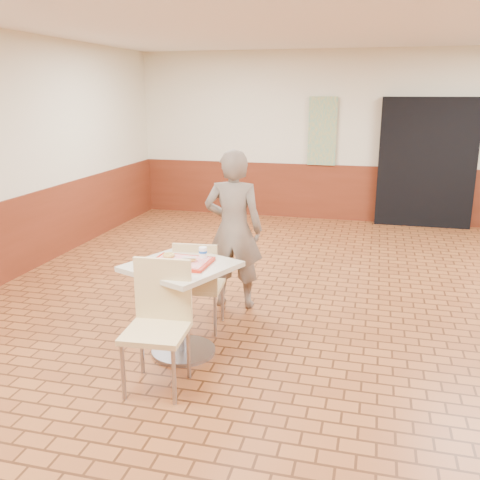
% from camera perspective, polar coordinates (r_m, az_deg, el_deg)
% --- Properties ---
extents(room_shell, '(8.01, 10.01, 3.01)m').
position_cam_1_polar(room_shell, '(4.87, 9.78, 6.11)').
color(room_shell, brown).
rests_on(room_shell, ground).
extents(wainscot_band, '(8.00, 10.00, 1.00)m').
position_cam_1_polar(wainscot_band, '(5.12, 9.27, -4.99)').
color(wainscot_band, '#5D2311').
rests_on(wainscot_band, ground).
extents(corridor_doorway, '(1.60, 0.22, 2.20)m').
position_cam_1_polar(corridor_doorway, '(9.78, 19.26, 7.75)').
color(corridor_doorway, black).
rests_on(corridor_doorway, ground).
extents(promo_poster, '(0.50, 0.03, 1.20)m').
position_cam_1_polar(promo_poster, '(9.80, 8.77, 11.39)').
color(promo_poster, gray).
rests_on(promo_poster, wainscot_band).
extents(main_table, '(0.80, 0.80, 0.84)m').
position_cam_1_polar(main_table, '(4.74, -6.22, -5.72)').
color(main_table, beige).
rests_on(main_table, ground).
extents(chair_main_front, '(0.50, 0.50, 1.02)m').
position_cam_1_polar(chair_main_front, '(4.29, -8.65, -8.19)').
color(chair_main_front, '#DEC285').
rests_on(chair_main_front, ground).
extents(chair_main_back, '(0.46, 0.46, 0.92)m').
position_cam_1_polar(chair_main_back, '(5.18, -4.45, -4.42)').
color(chair_main_back, tan).
rests_on(chair_main_back, ground).
extents(customer, '(0.66, 0.46, 1.72)m').
position_cam_1_polar(customer, '(5.70, -0.68, 1.10)').
color(customer, '#6E6155').
rests_on(customer, ground).
extents(serving_tray, '(0.50, 0.39, 0.03)m').
position_cam_1_polar(serving_tray, '(4.65, -6.33, -2.38)').
color(serving_tray, '#B81E0D').
rests_on(serving_tray, main_table).
extents(ring_donut, '(0.13, 0.13, 0.03)m').
position_cam_1_polar(ring_donut, '(4.75, -7.61, -1.62)').
color(ring_donut, gold).
rests_on(ring_donut, serving_tray).
extents(long_john_donut, '(0.14, 0.11, 0.04)m').
position_cam_1_polar(long_john_donut, '(4.59, -5.51, -2.11)').
color(long_john_donut, gold).
rests_on(long_john_donut, serving_tray).
extents(paper_cup, '(0.07, 0.07, 0.09)m').
position_cam_1_polar(paper_cup, '(4.70, -3.97, -1.30)').
color(paper_cup, white).
rests_on(paper_cup, serving_tray).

